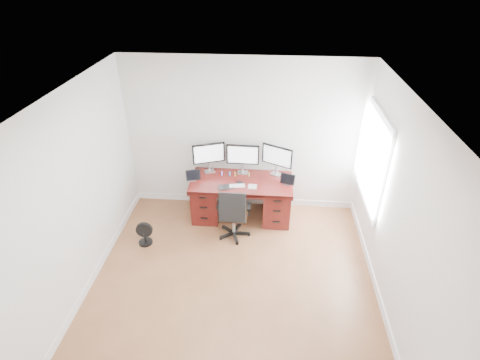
# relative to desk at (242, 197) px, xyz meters

# --- Properties ---
(ground) EXTENTS (4.50, 4.50, 0.00)m
(ground) POSITION_rel_desk_xyz_m (0.00, -1.83, -0.40)
(ground) COLOR brown
(ground) RESTS_ON ground
(back_wall) EXTENTS (4.00, 0.10, 2.70)m
(back_wall) POSITION_rel_desk_xyz_m (0.00, 0.42, 0.95)
(back_wall) COLOR silver
(back_wall) RESTS_ON ground
(right_wall) EXTENTS (0.10, 4.50, 2.70)m
(right_wall) POSITION_rel_desk_xyz_m (2.00, -1.72, 0.95)
(right_wall) COLOR silver
(right_wall) RESTS_ON ground
(desk) EXTENTS (1.70, 0.80, 0.75)m
(desk) POSITION_rel_desk_xyz_m (0.00, 0.00, 0.00)
(desk) COLOR #49110E
(desk) RESTS_ON ground
(office_chair) EXTENTS (0.54, 0.51, 0.94)m
(office_chair) POSITION_rel_desk_xyz_m (-0.08, -0.57, -0.09)
(office_chair) COLOR black
(office_chair) RESTS_ON ground
(floor_fan) EXTENTS (0.27, 0.22, 0.39)m
(floor_fan) POSITION_rel_desk_xyz_m (-1.49, -0.85, -0.22)
(floor_fan) COLOR black
(floor_fan) RESTS_ON ground
(monitor_left) EXTENTS (0.53, 0.22, 0.53)m
(monitor_left) POSITION_rel_desk_xyz_m (-0.58, 0.24, 0.68)
(monitor_left) COLOR silver
(monitor_left) RESTS_ON desk
(monitor_center) EXTENTS (0.55, 0.14, 0.53)m
(monitor_center) POSITION_rel_desk_xyz_m (-0.00, 0.24, 0.68)
(monitor_center) COLOR silver
(monitor_center) RESTS_ON desk
(monitor_right) EXTENTS (0.51, 0.28, 0.53)m
(monitor_right) POSITION_rel_desk_xyz_m (0.58, 0.24, 0.68)
(monitor_right) COLOR silver
(monitor_right) RESTS_ON desk
(tablet_left) EXTENTS (0.25, 0.14, 0.19)m
(tablet_left) POSITION_rel_desk_xyz_m (-0.80, -0.08, 0.43)
(tablet_left) COLOR silver
(tablet_left) RESTS_ON desk
(tablet_right) EXTENTS (0.25, 0.14, 0.19)m
(tablet_right) POSITION_rel_desk_xyz_m (0.76, -0.08, 0.43)
(tablet_right) COLOR silver
(tablet_right) RESTS_ON desk
(keyboard) EXTENTS (0.27, 0.15, 0.01)m
(keyboard) POSITION_rel_desk_xyz_m (-0.06, -0.20, 0.36)
(keyboard) COLOR silver
(keyboard) RESTS_ON desk
(trackpad) EXTENTS (0.15, 0.15, 0.01)m
(trackpad) POSITION_rel_desk_xyz_m (0.19, -0.20, 0.35)
(trackpad) COLOR silver
(trackpad) RESTS_ON desk
(drawing_tablet) EXTENTS (0.28, 0.23, 0.01)m
(drawing_tablet) POSITION_rel_desk_xyz_m (-0.24, -0.25, 0.35)
(drawing_tablet) COLOR black
(drawing_tablet) RESTS_ON desk
(phone) EXTENTS (0.12, 0.08, 0.01)m
(phone) POSITION_rel_desk_xyz_m (-0.01, -0.09, 0.35)
(phone) COLOR black
(phone) RESTS_ON desk
(figurine_purple) EXTENTS (0.03, 0.03, 0.08)m
(figurine_purple) POSITION_rel_desk_xyz_m (-0.35, 0.12, 0.39)
(figurine_purple) COLOR #785CD5
(figurine_purple) RESTS_ON desk
(figurine_blue) EXTENTS (0.03, 0.03, 0.08)m
(figurine_blue) POSITION_rel_desk_xyz_m (-0.21, 0.12, 0.39)
(figurine_blue) COLOR #4F93D6
(figurine_blue) RESTS_ON desk
(figurine_orange) EXTENTS (0.03, 0.03, 0.08)m
(figurine_orange) POSITION_rel_desk_xyz_m (-0.12, 0.12, 0.39)
(figurine_orange) COLOR gold
(figurine_orange) RESTS_ON desk
(figurine_yellow) EXTENTS (0.03, 0.03, 0.08)m
(figurine_yellow) POSITION_rel_desk_xyz_m (0.11, 0.12, 0.39)
(figurine_yellow) COLOR tan
(figurine_yellow) RESTS_ON desk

